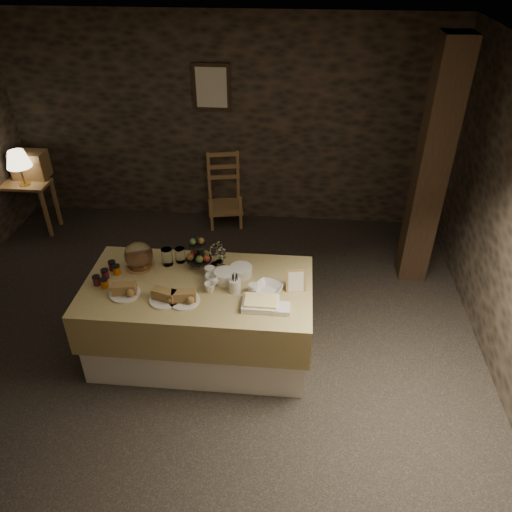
# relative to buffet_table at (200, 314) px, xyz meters

# --- Properties ---
(ground_plane) EXTENTS (5.50, 5.00, 0.01)m
(ground_plane) POSITION_rel_buffet_table_xyz_m (-0.11, 0.14, -0.45)
(ground_plane) COLOR black
(ground_plane) RESTS_ON ground
(room_shell) EXTENTS (5.52, 5.02, 2.60)m
(room_shell) POSITION_rel_buffet_table_xyz_m (-0.11, 0.14, 1.11)
(room_shell) COLOR black
(room_shell) RESTS_ON ground
(buffet_table) EXTENTS (1.98, 1.05, 0.79)m
(buffet_table) POSITION_rel_buffet_table_xyz_m (0.00, 0.00, 0.00)
(buffet_table) COLOR silver
(buffet_table) RESTS_ON ground_plane
(console_table) EXTENTS (0.63, 0.36, 0.67)m
(console_table) POSITION_rel_buffet_table_xyz_m (-2.61, 2.02, 0.09)
(console_table) COLOR olive
(console_table) RESTS_ON ground_plane
(table_lamp) EXTENTS (0.30, 0.30, 0.44)m
(table_lamp) POSITION_rel_buffet_table_xyz_m (-2.56, 1.97, 0.56)
(table_lamp) COLOR gold
(table_lamp) RESTS_ON console_table
(wine_rack) EXTENTS (0.42, 0.26, 0.34)m
(wine_rack) POSITION_rel_buffet_table_xyz_m (-2.56, 2.20, 0.39)
(wine_rack) COLOR olive
(wine_rack) RESTS_ON console_table
(chair) EXTENTS (0.52, 0.50, 0.74)m
(chair) POSITION_rel_buffet_table_xyz_m (-0.12, 2.48, -0.03)
(chair) COLOR olive
(chair) RESTS_ON ground_plane
(timber_column) EXTENTS (0.30, 0.30, 2.60)m
(timber_column) POSITION_rel_buffet_table_xyz_m (2.17, 1.46, 0.85)
(timber_column) COLOR black
(timber_column) RESTS_ON ground_plane
(framed_picture) EXTENTS (0.45, 0.04, 0.55)m
(framed_picture) POSITION_rel_buffet_table_xyz_m (-0.26, 2.60, 1.30)
(framed_picture) COLOR black
(framed_picture) RESTS_ON room_shell
(plate_stack_a) EXTENTS (0.19, 0.19, 0.10)m
(plate_stack_a) POSITION_rel_buffet_table_xyz_m (0.23, 0.08, 0.38)
(plate_stack_a) COLOR silver
(plate_stack_a) RESTS_ON buffet_table
(plate_stack_b) EXTENTS (0.20, 0.20, 0.08)m
(plate_stack_b) POSITION_rel_buffet_table_xyz_m (0.36, 0.18, 0.38)
(plate_stack_b) COLOR silver
(plate_stack_b) RESTS_ON buffet_table
(cutlery_holder) EXTENTS (0.10, 0.10, 0.12)m
(cutlery_holder) POSITION_rel_buffet_table_xyz_m (0.34, -0.06, 0.39)
(cutlery_holder) COLOR silver
(cutlery_holder) RESTS_ON buffet_table
(cup_a) EXTENTS (0.15, 0.15, 0.10)m
(cup_a) POSITION_rel_buffet_table_xyz_m (0.13, 0.02, 0.38)
(cup_a) COLOR silver
(cup_a) RESTS_ON buffet_table
(cup_b) EXTENTS (0.11, 0.11, 0.09)m
(cup_b) POSITION_rel_buffet_table_xyz_m (0.13, -0.08, 0.38)
(cup_b) COLOR silver
(cup_b) RESTS_ON buffet_table
(mug_c) EXTENTS (0.09, 0.09, 0.09)m
(mug_c) POSITION_rel_buffet_table_xyz_m (0.09, 0.13, 0.38)
(mug_c) COLOR silver
(mug_c) RESTS_ON buffet_table
(mug_d) EXTENTS (0.08, 0.08, 0.09)m
(mug_d) POSITION_rel_buffet_table_xyz_m (0.49, -0.07, 0.38)
(mug_d) COLOR silver
(mug_d) RESTS_ON buffet_table
(bowl) EXTENTS (0.31, 0.31, 0.06)m
(bowl) POSITION_rel_buffet_table_xyz_m (0.61, -0.04, 0.36)
(bowl) COLOR silver
(bowl) RESTS_ON buffet_table
(cake_dome) EXTENTS (0.26, 0.26, 0.26)m
(cake_dome) POSITION_rel_buffet_table_xyz_m (-0.57, 0.23, 0.44)
(cake_dome) COLOR olive
(cake_dome) RESTS_ON buffet_table
(fruit_stand) EXTENTS (0.24, 0.24, 0.33)m
(fruit_stand) POSITION_rel_buffet_table_xyz_m (-0.03, 0.27, 0.47)
(fruit_stand) COLOR black
(fruit_stand) RESTS_ON buffet_table
(bread_platter_left) EXTENTS (0.26, 0.26, 0.11)m
(bread_platter_left) POSITION_rel_buffet_table_xyz_m (-0.58, -0.18, 0.37)
(bread_platter_left) COLOR silver
(bread_platter_left) RESTS_ON buffet_table
(bread_platter_center) EXTENTS (0.26, 0.26, 0.11)m
(bread_platter_center) POSITION_rel_buffet_table_xyz_m (-0.23, -0.23, 0.37)
(bread_platter_center) COLOR silver
(bread_platter_center) RESTS_ON buffet_table
(bread_platter_right) EXTENTS (0.26, 0.26, 0.11)m
(bread_platter_right) POSITION_rel_buffet_table_xyz_m (-0.07, -0.23, 0.37)
(bread_platter_right) COLOR silver
(bread_platter_right) RESTS_ON buffet_table
(jam_jars) EXTENTS (0.18, 0.32, 0.07)m
(jam_jars) POSITION_rel_buffet_table_xyz_m (-0.80, 0.02, 0.37)
(jam_jars) COLOR #55151D
(jam_jars) RESTS_ON buffet_table
(tart_dish) EXTENTS (0.30, 0.22, 0.07)m
(tart_dish) POSITION_rel_buffet_table_xyz_m (0.57, -0.24, 0.37)
(tart_dish) COLOR silver
(tart_dish) RESTS_ON buffet_table
(square_dish) EXTENTS (0.14, 0.14, 0.04)m
(square_dish) POSITION_rel_buffet_table_xyz_m (0.74, -0.28, 0.36)
(square_dish) COLOR silver
(square_dish) RESTS_ON buffet_table
(menu_frame) EXTENTS (0.18, 0.10, 0.22)m
(menu_frame) POSITION_rel_buffet_table_xyz_m (0.85, 0.01, 0.42)
(menu_frame) COLOR olive
(menu_frame) RESTS_ON buffet_table
(storage_jar_a) EXTENTS (0.10, 0.10, 0.16)m
(storage_jar_a) POSITION_rel_buffet_table_xyz_m (-0.33, 0.29, 0.41)
(storage_jar_a) COLOR white
(storage_jar_a) RESTS_ON buffet_table
(storage_jar_b) EXTENTS (0.09, 0.09, 0.14)m
(storage_jar_b) POSITION_rel_buffet_table_xyz_m (-0.22, 0.34, 0.40)
(storage_jar_b) COLOR white
(storage_jar_b) RESTS_ON buffet_table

